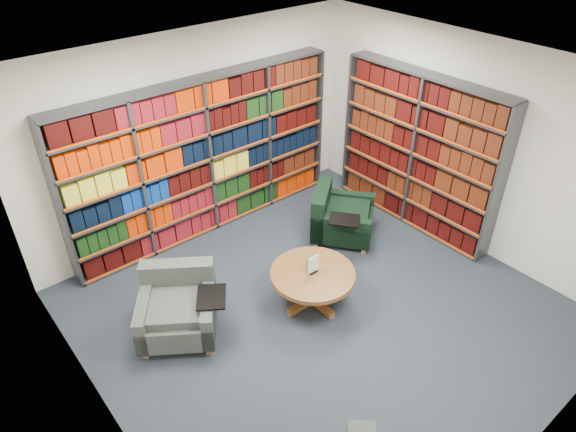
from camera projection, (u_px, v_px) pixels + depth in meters
room_shell at (325, 213)px, 5.33m from camera, size 5.02×5.02×2.82m
bookshelf_back at (206, 158)px, 6.99m from camera, size 4.00×0.28×2.20m
bookshelf_right at (417, 153)px, 7.12m from camera, size 0.28×2.50×2.20m
chair_teal_left at (179, 307)px, 5.73m from camera, size 1.14×1.14×0.75m
chair_green_right at (338, 218)px, 7.21m from camera, size 1.14×1.14×0.74m
coffee_table at (313, 279)px, 6.02m from camera, size 1.00×1.00×0.70m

